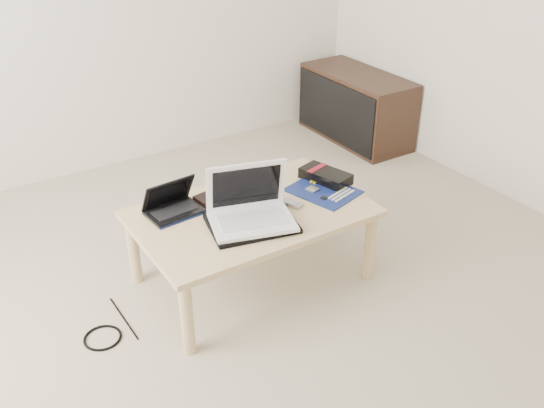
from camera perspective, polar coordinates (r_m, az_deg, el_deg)
ground at (r=2.80m, az=-1.85°, el=-11.73°), size 4.00×4.00×0.00m
coffee_table at (r=2.90m, az=-1.92°, el=-1.45°), size 1.10×0.70×0.40m
media_cabinet at (r=4.61m, az=7.85°, el=9.09°), size 0.41×0.90×0.50m
book at (r=2.96m, az=-4.06°, el=0.56°), size 0.31×0.27×0.03m
netbook at (r=2.88m, az=-9.34°, el=-0.15°), size 0.27×0.20×0.17m
tablet at (r=2.84m, az=-3.56°, el=-0.91°), size 0.27×0.22×0.01m
remote at (r=2.95m, az=0.89°, el=0.38°), size 0.13×0.23×0.02m
neoprene_sleeve at (r=2.76m, az=-1.91°, el=-1.87°), size 0.44×0.36×0.02m
white_laptop at (r=2.74m, az=-2.06°, el=-0.51°), size 0.43×0.35×0.27m
motherboard at (r=3.05m, az=4.86°, el=1.26°), size 0.34×0.38×0.02m
gpu_box at (r=3.14m, az=5.06°, el=2.64°), size 0.20×0.29×0.06m
cable_coil at (r=2.85m, az=-4.97°, el=-0.90°), size 0.11×0.11×0.01m
floor_cable_coil at (r=2.85m, az=-15.66°, el=-12.03°), size 0.22×0.22×0.01m
floor_cable_trail at (r=2.93m, az=-13.79°, el=-10.39°), size 0.01×0.34×0.01m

